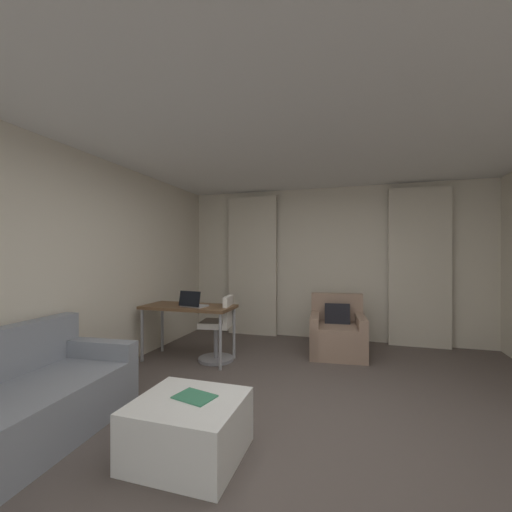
# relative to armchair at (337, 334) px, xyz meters

# --- Properties ---
(ground_plane) EXTENTS (12.00, 12.00, 0.00)m
(ground_plane) POSITION_rel_armchair_xyz_m (-0.17, -2.13, -0.29)
(ground_plane) COLOR #564C47
(wall_window) EXTENTS (5.12, 0.06, 2.60)m
(wall_window) POSITION_rel_armchair_xyz_m (-0.17, 0.90, 1.01)
(wall_window) COLOR beige
(wall_window) RESTS_ON ground
(wall_left) EXTENTS (0.06, 6.12, 2.60)m
(wall_left) POSITION_rel_armchair_xyz_m (-2.70, -2.13, 1.01)
(wall_left) COLOR beige
(wall_left) RESTS_ON ground
(ceiling) EXTENTS (5.12, 6.12, 0.06)m
(ceiling) POSITION_rel_armchair_xyz_m (-0.17, -2.13, 2.34)
(ceiling) COLOR white
(ceiling) RESTS_ON wall_left
(curtain_left_panel) EXTENTS (0.90, 0.06, 2.50)m
(curtain_left_panel) POSITION_rel_armchair_xyz_m (-1.54, 0.77, 0.96)
(curtain_left_panel) COLOR beige
(curtain_left_panel) RESTS_ON ground
(curtain_right_panel) EXTENTS (0.90, 0.06, 2.50)m
(curtain_right_panel) POSITION_rel_armchair_xyz_m (1.21, 0.77, 0.96)
(curtain_right_panel) COLOR beige
(curtain_right_panel) RESTS_ON ground
(armchair) EXTENTS (0.83, 0.85, 0.85)m
(armchair) POSITION_rel_armchair_xyz_m (0.00, 0.00, 0.00)
(armchair) COLOR #997A66
(armchair) RESTS_ON ground
(desk) EXTENTS (1.25, 0.58, 0.75)m
(desk) POSITION_rel_armchair_xyz_m (-1.94, -0.86, 0.39)
(desk) COLOR brown
(desk) RESTS_ON ground
(desk_chair) EXTENTS (0.48, 0.48, 0.88)m
(desk_chair) POSITION_rel_armchair_xyz_m (-1.53, -0.76, 0.10)
(desk_chair) COLOR gray
(desk_chair) RESTS_ON ground
(laptop) EXTENTS (0.35, 0.29, 0.22)m
(laptop) POSITION_rel_armchair_xyz_m (-1.82, -0.95, 0.50)
(laptop) COLOR #ADADB2
(laptop) RESTS_ON desk
(coffee_table) EXTENTS (0.75, 0.69, 0.41)m
(coffee_table) POSITION_rel_armchair_xyz_m (-0.89, -2.77, -0.09)
(coffee_table) COLOR white
(coffee_table) RESTS_ON ground
(magazine_open) EXTENTS (0.32, 0.26, 0.01)m
(magazine_open) POSITION_rel_armchair_xyz_m (-0.86, -2.72, 0.12)
(magazine_open) COLOR #387F5B
(magazine_open) RESTS_ON coffee_table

